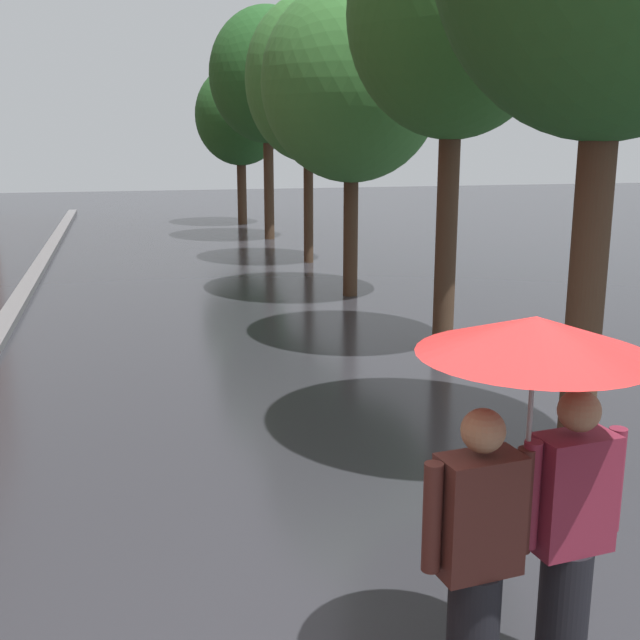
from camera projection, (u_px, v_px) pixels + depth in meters
kerb_strip at (13, 311)px, 12.75m from camera, size 0.30×36.00×0.12m
street_tree_1 at (454, 16)px, 9.70m from camera, size 2.71×2.71×5.87m
street_tree_2 at (352, 84)px, 13.44m from camera, size 3.15×3.15×5.43m
street_tree_3 at (308, 80)px, 17.12m from camera, size 2.77×2.77×5.84m
street_tree_4 at (267, 76)px, 21.16m from camera, size 3.16×3.16×6.27m
street_tree_5 at (240, 116)px, 25.16m from camera, size 2.90×2.90×5.10m
couple_under_umbrella at (529, 455)px, 3.73m from camera, size 1.12×1.11×2.03m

